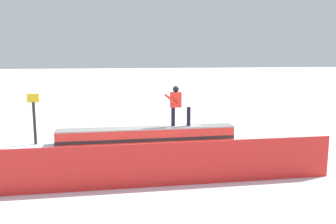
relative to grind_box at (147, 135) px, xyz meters
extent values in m
plane|color=white|center=(0.00, 0.00, -0.23)|extent=(120.00, 120.00, 0.00)
cube|color=red|center=(0.00, 0.00, 0.00)|extent=(6.27, 0.72, 0.47)
cube|color=black|center=(0.00, 0.00, -0.11)|extent=(6.28, 0.73, 0.11)
cube|color=gray|center=(0.00, 0.00, 0.26)|extent=(6.27, 0.78, 0.04)
cube|color=silver|center=(-1.22, -0.03, 0.29)|extent=(1.48, 0.40, 0.01)
cylinder|color=black|center=(-0.95, -0.05, 0.63)|extent=(0.15, 0.15, 0.68)
cylinder|color=black|center=(-1.50, 0.00, 0.63)|extent=(0.15, 0.15, 0.68)
cube|color=red|center=(-1.04, -0.04, 1.24)|extent=(0.42, 0.27, 0.54)
sphere|color=black|center=(-1.04, -0.04, 1.62)|extent=(0.22, 0.22, 0.22)
cylinder|color=red|center=(-0.84, 0.10, 1.27)|extent=(0.48, 0.13, 0.43)
cylinder|color=red|center=(-1.15, -0.20, 1.27)|extent=(0.18, 0.11, 0.56)
cube|color=red|center=(0.00, 4.36, 0.29)|extent=(8.46, 0.25, 1.05)
cylinder|color=#262628|center=(3.83, -0.17, 0.50)|extent=(0.10, 0.10, 1.45)
cube|color=yellow|center=(3.83, -0.17, 1.37)|extent=(0.40, 0.04, 0.30)
camera|label=1|loc=(1.04, 12.42, 2.90)|focal=38.48mm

